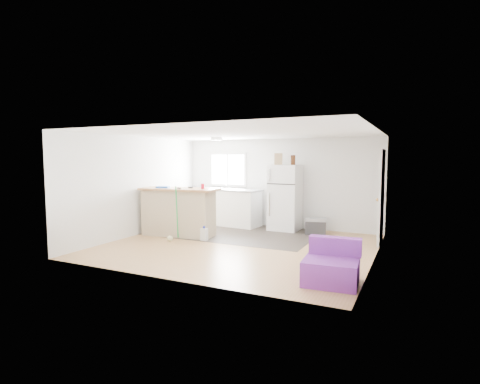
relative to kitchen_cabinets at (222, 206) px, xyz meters
The scene contains 19 objects.
room 2.74m from the kitchen_cabinets, 54.13° to the right, with size 5.51×5.01×2.41m.
vinyl_zone 1.33m from the kitchen_cabinets, 47.31° to the right, with size 4.05×2.50×0.00m, color #2F2823.
window 1.09m from the kitchen_cabinets, 89.55° to the left, with size 1.18×0.06×0.98m.
interior_door 4.35m from the kitchen_cabinets, ahead, with size 0.11×0.92×2.10m.
ceiling_fixture 2.10m from the kitchen_cabinets, 69.58° to the right, with size 0.30×0.30×0.07m, color white.
kitchen_cabinets is the anchor object (origin of this frame).
peninsula 1.83m from the kitchen_cabinets, 97.28° to the right, with size 1.95×0.89×1.16m.
refrigerator 1.90m from the kitchen_cabinets, ahead, with size 0.77×0.73×1.71m.
cooler 2.77m from the kitchen_cabinets, ahead, with size 0.59×0.47×0.40m.
purple_seat 5.35m from the kitchen_cabinets, 43.77° to the right, with size 0.85×0.81×0.65m.
cleaner_jug 2.16m from the kitchen_cabinets, 73.07° to the right, with size 0.17×0.13×0.34m.
mop 2.41m from the kitchen_cabinets, 90.34° to the right, with size 0.28×0.34×1.27m.
red_cup 1.94m from the kitchen_cabinets, 76.53° to the right, with size 0.08×0.08×0.12m, color red.
blue_tray 2.09m from the kitchen_cabinets, 108.59° to the right, with size 0.30×0.22×0.04m, color blue.
tool_a 1.81m from the kitchen_cabinets, 89.04° to the right, with size 0.14×0.05×0.03m, color black.
tool_b 2.06m from the kitchen_cabinets, 93.34° to the right, with size 0.10×0.04×0.03m, color black.
cardboard_box 2.16m from the kitchen_cabinets, ahead, with size 0.20×0.10×0.30m, color tan.
bottle_left 2.45m from the kitchen_cabinets, ahead, with size 0.07×0.07×0.25m, color #3C1D0A.
bottle_right 2.48m from the kitchen_cabinets, ahead, with size 0.07×0.07×0.25m, color #3C1D0A.
Camera 1 is at (3.43, -7.13, 1.89)m, focal length 28.00 mm.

